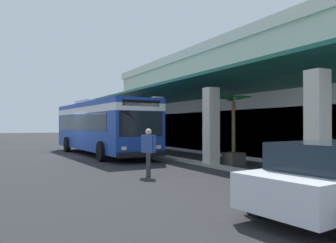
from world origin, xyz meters
TOP-DOWN VIEW (x-y plane):
  - ground at (0.00, 8.00)m, footprint 120.00×120.00m
  - curb_strip at (2.26, 4.14)m, footprint 32.79×0.50m
  - plaza_building at (2.26, 13.76)m, footprint 27.63×16.56m
  - transit_bus at (0.03, 1.59)m, footprint 11.33×3.21m
  - pedestrian at (9.16, 0.63)m, footprint 0.65×0.43m
  - potted_palm at (8.01, 5.33)m, footprint 1.75×1.73m

SIDE VIEW (x-z plane):
  - ground at x=0.00m, z-range 0.00..0.00m
  - curb_strip at x=2.26m, z-range 0.00..0.12m
  - potted_palm at x=8.01m, z-range -0.69..2.47m
  - pedestrian at x=9.16m, z-range 0.10..1.78m
  - transit_bus at x=0.03m, z-range 0.18..3.52m
  - plaza_building at x=2.26m, z-range 0.00..6.87m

